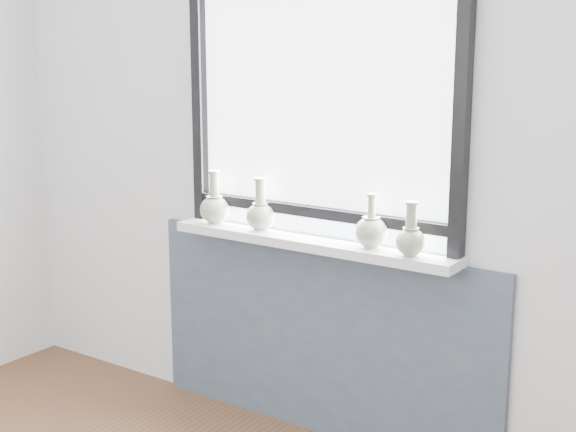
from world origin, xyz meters
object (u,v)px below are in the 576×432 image
Objects in this scene: vase_d at (411,238)px; windowsill at (310,242)px; vase_b at (260,213)px; vase_c at (371,230)px; vase_a at (215,207)px.

windowsill is at bearing 176.49° from vase_d.
vase_d is (0.73, -0.03, -0.01)m from vase_b.
vase_c is at bearing -0.06° from vase_b.
windowsill is 0.48m from vase_d.
vase_b is (0.25, 0.01, -0.00)m from vase_a.
vase_b is at bearing 1.67° from vase_a.
vase_b is at bearing 177.71° from vase_d.
vase_a is at bearing 178.72° from vase_d.
vase_a is 1.10× the size of vase_c.
vase_c is (0.79, 0.01, -0.01)m from vase_a.
vase_b is 0.54m from vase_c.
windowsill is 0.51m from vase_a.
windowsill is at bearing 0.81° from vase_a.
vase_a is at bearing -179.52° from vase_c.
vase_c is (0.54, -0.00, -0.00)m from vase_b.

